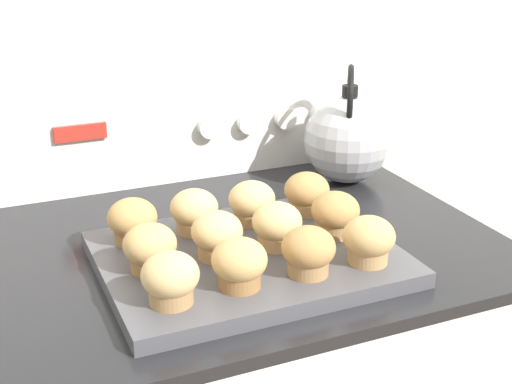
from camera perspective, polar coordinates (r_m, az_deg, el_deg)
wall_back at (r=1.30m, az=-7.79°, el=14.80°), size 8.00×0.05×2.40m
control_panel at (r=1.29m, az=-6.59°, el=5.32°), size 0.75×0.07×0.20m
muffin_pan at (r=0.98m, az=-0.65°, el=-5.33°), size 0.40×0.31×0.02m
muffin_r0_c0 at (r=0.85m, az=-6.87°, el=-6.90°), size 0.07×0.07×0.06m
muffin_r0_c1 at (r=0.88m, az=-1.34°, el=-5.74°), size 0.07×0.07×0.06m
muffin_r0_c2 at (r=0.91m, az=4.22°, el=-4.75°), size 0.07×0.07×0.06m
muffin_r0_c3 at (r=0.95m, az=9.01°, el=-3.83°), size 0.07×0.07×0.06m
muffin_r1_c0 at (r=0.92m, az=-8.48°, el=-4.46°), size 0.07×0.07×0.06m
muffin_r1_c1 at (r=0.95m, az=-3.14°, el=-3.46°), size 0.07×0.07×0.06m
muffin_r1_c2 at (r=0.98m, az=1.69°, el=-2.68°), size 0.07×0.07×0.06m
muffin_r1_c3 at (r=1.02m, az=6.36°, el=-1.75°), size 0.07×0.07×0.06m
muffin_r2_c0 at (r=1.01m, az=-9.85°, el=-2.30°), size 0.07×0.07×0.06m
muffin_r2_c1 at (r=1.03m, az=-4.96°, el=-1.53°), size 0.07×0.07×0.06m
muffin_r2_c2 at (r=1.05m, az=-0.33°, el=-0.84°), size 0.07×0.07×0.06m
muffin_r2_c3 at (r=1.09m, az=4.09°, el=-0.08°), size 0.07×0.07×0.06m
tea_kettle at (r=1.28m, az=7.35°, el=4.34°), size 0.16×0.18×0.21m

